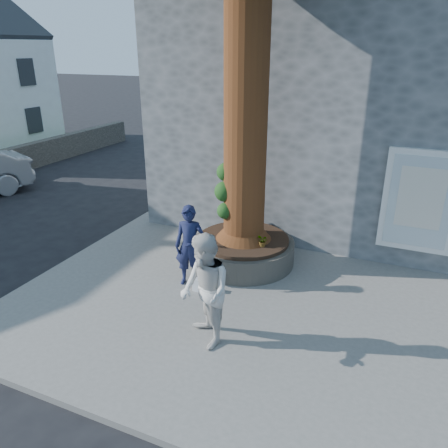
% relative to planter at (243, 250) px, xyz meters
% --- Properties ---
extents(ground, '(120.00, 120.00, 0.00)m').
position_rel_planter_xyz_m(ground, '(-0.80, -2.00, -0.41)').
color(ground, black).
rests_on(ground, ground).
extents(pavement, '(9.00, 8.00, 0.12)m').
position_rel_planter_xyz_m(pavement, '(0.70, -1.00, -0.35)').
color(pavement, slate).
rests_on(pavement, ground).
extents(yellow_line, '(0.10, 30.00, 0.01)m').
position_rel_planter_xyz_m(yellow_line, '(-3.85, -1.00, -0.41)').
color(yellow_line, yellow).
rests_on(yellow_line, ground).
extents(stone_shop, '(10.30, 8.30, 6.30)m').
position_rel_planter_xyz_m(stone_shop, '(1.70, 5.20, 2.75)').
color(stone_shop, '#535658').
rests_on(stone_shop, ground).
extents(planter, '(2.30, 2.30, 0.60)m').
position_rel_planter_xyz_m(planter, '(0.00, 0.00, 0.00)').
color(planter, black).
rests_on(planter, pavement).
extents(man, '(0.70, 0.53, 1.71)m').
position_rel_planter_xyz_m(man, '(-0.64, -1.36, 0.56)').
color(man, '#15193A').
rests_on(man, pavement).
extents(woman, '(1.18, 1.18, 1.93)m').
position_rel_planter_xyz_m(woman, '(0.49, -2.98, 0.67)').
color(woman, silver).
rests_on(woman, pavement).
extents(shopping_bag, '(0.21, 0.14, 0.28)m').
position_rel_planter_xyz_m(shopping_bag, '(-0.37, -1.57, -0.15)').
color(shopping_bag, white).
rests_on(shopping_bag, pavement).
extents(plant_a, '(0.22, 0.18, 0.36)m').
position_rel_planter_xyz_m(plant_a, '(-0.85, -0.85, 0.49)').
color(plant_a, gray).
rests_on(plant_a, planter).
extents(plant_b, '(0.24, 0.24, 0.37)m').
position_rel_planter_xyz_m(plant_b, '(-0.53, 0.85, 0.49)').
color(plant_b, gray).
rests_on(plant_b, planter).
extents(plant_c, '(0.27, 0.27, 0.37)m').
position_rel_planter_xyz_m(plant_c, '(-0.85, -0.85, 0.49)').
color(plant_c, gray).
rests_on(plant_c, planter).
extents(plant_d, '(0.33, 0.33, 0.27)m').
position_rel_planter_xyz_m(plant_d, '(0.55, -0.28, 0.44)').
color(plant_d, gray).
rests_on(plant_d, planter).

